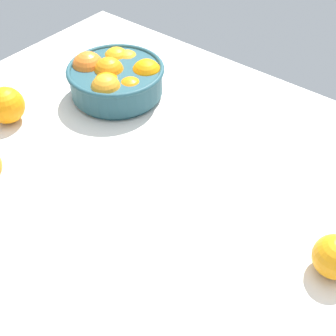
{
  "coord_description": "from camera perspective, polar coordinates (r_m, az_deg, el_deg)",
  "views": [
    {
      "loc": [
        36.91,
        -54.71,
        69.39
      ],
      "look_at": [
        -3.71,
        -3.92,
        7.92
      ],
      "focal_mm": 50.11,
      "sensor_mm": 36.0,
      "label": 1
    }
  ],
  "objects": [
    {
      "name": "ground_plane",
      "position": [
        0.97,
        3.17,
        -3.75
      ],
      "size": [
        148.0,
        97.58,
        3.0
      ],
      "primitive_type": "cube",
      "color": "silver"
    },
    {
      "name": "fruit_bowl",
      "position": [
        1.2,
        -6.38,
        10.8
      ],
      "size": [
        24.38,
        24.38,
        10.76
      ],
      "color": "#234C56",
      "rests_on": "ground_plane"
    },
    {
      "name": "loose_orange_1",
      "position": [
        1.18,
        -19.1,
        7.23
      ],
      "size": [
        8.77,
        8.77,
        8.77
      ],
      "primitive_type": "sphere",
      "color": "orange",
      "rests_on": "ground_plane"
    },
    {
      "name": "loose_orange_2",
      "position": [
        0.85,
        19.6,
        -10.24
      ],
      "size": [
        7.81,
        7.81,
        7.81
      ],
      "primitive_type": "sphere",
      "color": "orange",
      "rests_on": "ground_plane"
    }
  ]
}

